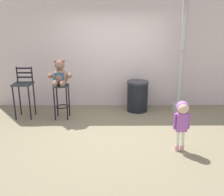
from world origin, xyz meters
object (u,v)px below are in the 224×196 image
child_walking (182,115)px  lamppost (181,70)px  bar_chair_empty (24,88)px  bar_stool_with_teddy (61,95)px  teddy_bear (60,75)px  trash_bin (137,96)px

child_walking → lamppost: (0.55, 2.09, 0.39)m
child_walking → bar_chair_empty: bearing=-66.6°
bar_stool_with_teddy → teddy_bear: 0.45m
child_walking → teddy_bear: bearing=-72.8°
bar_stool_with_teddy → bar_chair_empty: 0.90m
bar_chair_empty → trash_bin: bearing=8.9°
teddy_bear → child_walking: 2.80m
bar_chair_empty → teddy_bear: bearing=-7.7°
trash_bin → lamppost: lamppost is taller
teddy_bear → bar_chair_empty: (-0.89, 0.12, -0.30)m
teddy_bear → lamppost: bearing=10.9°
teddy_bear → trash_bin: size_ratio=0.75×
bar_stool_with_teddy → bar_chair_empty: size_ratio=0.69×
trash_bin → lamppost: (1.05, 0.01, 0.65)m
trash_bin → bar_chair_empty: 2.74m
teddy_bear → trash_bin: bearing=16.7°
child_walking → lamppost: 2.20m
bar_stool_with_teddy → child_walking: bearing=-34.2°
lamppost → bar_chair_empty: 3.78m
bar_chair_empty → lamppost: bearing=6.5°
teddy_bear → trash_bin: (1.81, 0.54, -0.63)m
bar_stool_with_teddy → teddy_bear: size_ratio=1.40×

